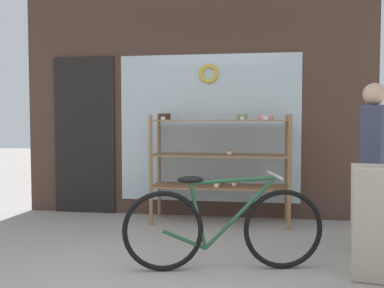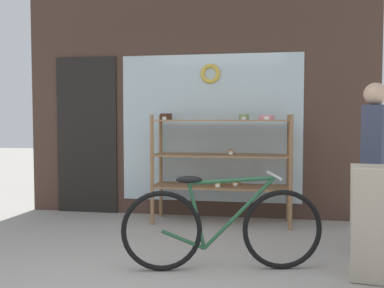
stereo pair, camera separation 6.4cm
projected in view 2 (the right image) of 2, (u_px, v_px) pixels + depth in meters
storefront_facade at (193, 69)px, 5.56m from camera, size 4.57×0.13×3.99m
display_case at (221, 154)px, 5.18m from camera, size 1.66×0.49×1.34m
bicycle at (222, 227)px, 3.56m from camera, size 1.66×0.51×0.81m
pedestrian at (374, 153)px, 4.03m from camera, size 0.29×0.37×1.61m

